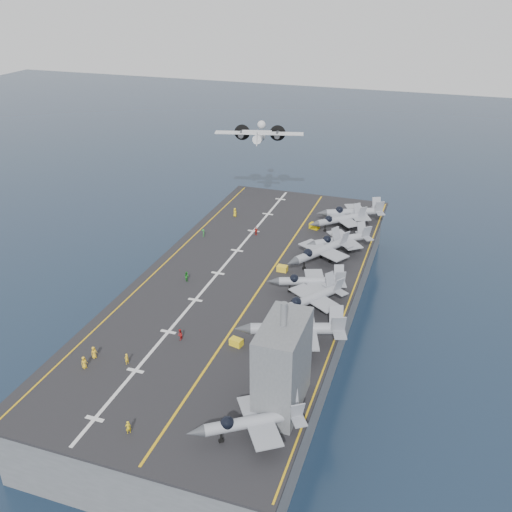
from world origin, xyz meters
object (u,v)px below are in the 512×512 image
(fighter_jet_0, at_px, (253,420))
(tow_cart_a, at_px, (236,342))
(island_superstructure, at_px, (283,356))
(transport_plane, at_px, (259,138))

(fighter_jet_0, distance_m, tow_cart_a, 18.62)
(island_superstructure, bearing_deg, fighter_jet_0, -104.10)
(island_superstructure, xyz_separation_m, tow_cart_a, (-9.94, 10.11, -6.95))
(transport_plane, bearing_deg, tow_cart_a, -74.03)
(island_superstructure, distance_m, fighter_jet_0, 8.36)
(island_superstructure, bearing_deg, tow_cart_a, 134.51)
(transport_plane, bearing_deg, island_superstructure, -69.61)
(fighter_jet_0, distance_m, transport_plane, 93.94)
(island_superstructure, relative_size, transport_plane, 0.58)
(fighter_jet_0, height_order, tow_cart_a, fighter_jet_0)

